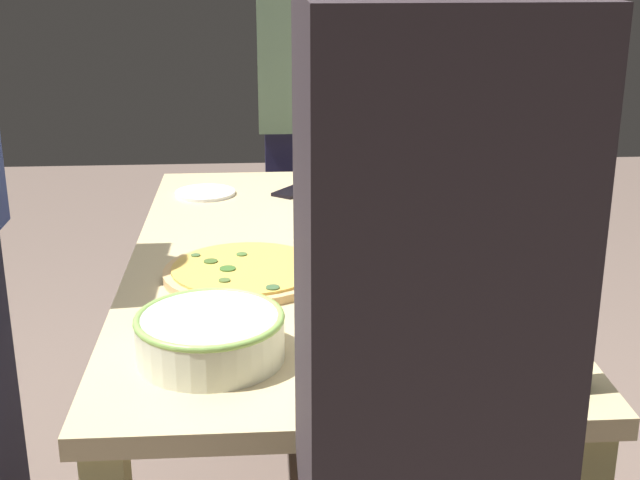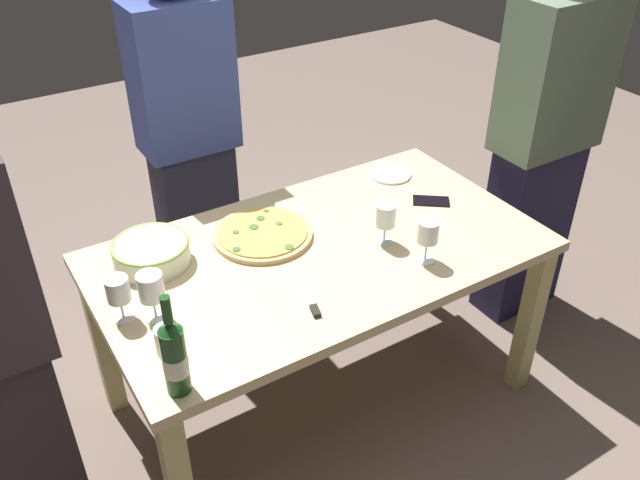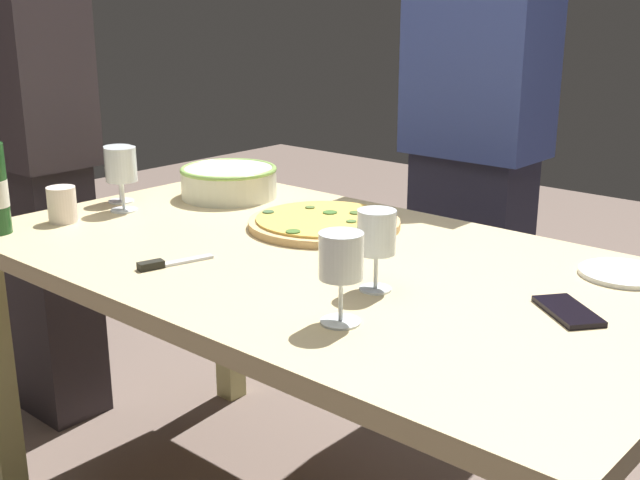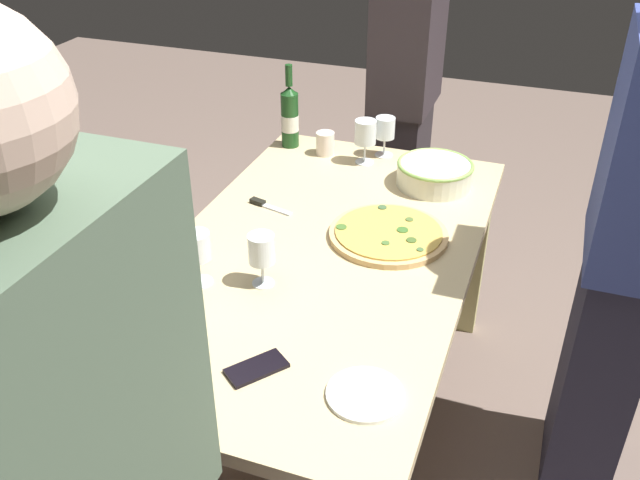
% 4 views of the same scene
% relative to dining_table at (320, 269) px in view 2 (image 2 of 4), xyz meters
% --- Properties ---
extents(ground_plane, '(8.00, 8.00, 0.00)m').
position_rel_dining_table_xyz_m(ground_plane, '(0.00, 0.00, -0.66)').
color(ground_plane, '#6F5C52').
extents(dining_table, '(1.60, 0.90, 0.75)m').
position_rel_dining_table_xyz_m(dining_table, '(0.00, 0.00, 0.00)').
color(dining_table, '#CFB784').
rests_on(dining_table, ground).
extents(pizza, '(0.37, 0.37, 0.03)m').
position_rel_dining_table_xyz_m(pizza, '(-0.14, 0.17, 0.11)').
color(pizza, tan).
rests_on(pizza, dining_table).
extents(serving_bowl, '(0.27, 0.27, 0.09)m').
position_rel_dining_table_xyz_m(serving_bowl, '(-0.54, 0.23, 0.14)').
color(serving_bowl, silver).
rests_on(serving_bowl, dining_table).
extents(wine_bottle, '(0.07, 0.07, 0.33)m').
position_rel_dining_table_xyz_m(wine_bottle, '(-0.69, -0.37, 0.22)').
color(wine_bottle, '#19441B').
rests_on(wine_bottle, dining_table).
extents(wine_glass_near_pizza, '(0.07, 0.07, 0.16)m').
position_rel_dining_table_xyz_m(wine_glass_near_pizza, '(0.22, -0.09, 0.20)').
color(wine_glass_near_pizza, white).
rests_on(wine_glass_near_pizza, dining_table).
extents(wine_glass_by_bottle, '(0.08, 0.08, 0.16)m').
position_rel_dining_table_xyz_m(wine_glass_by_bottle, '(0.27, -0.26, 0.21)').
color(wine_glass_by_bottle, white).
rests_on(wine_glass_by_bottle, dining_table).
extents(wine_glass_far_left, '(0.07, 0.07, 0.15)m').
position_rel_dining_table_xyz_m(wine_glass_far_left, '(-0.72, 0.00, 0.20)').
color(wine_glass_far_left, white).
rests_on(wine_glass_far_left, dining_table).
extents(wine_glass_far_right, '(0.08, 0.08, 0.17)m').
position_rel_dining_table_xyz_m(wine_glass_far_right, '(-0.64, -0.05, 0.21)').
color(wine_glass_far_right, white).
rests_on(wine_glass_far_right, dining_table).
extents(cup_amber, '(0.07, 0.07, 0.09)m').
position_rel_dining_table_xyz_m(cup_amber, '(-0.66, -0.22, 0.14)').
color(cup_amber, '#F3E1D1').
rests_on(cup_amber, dining_table).
extents(side_plate, '(0.18, 0.18, 0.01)m').
position_rel_dining_table_xyz_m(side_plate, '(0.54, 0.30, 0.10)').
color(side_plate, white).
rests_on(side_plate, dining_table).
extents(cell_phone, '(0.16, 0.14, 0.01)m').
position_rel_dining_table_xyz_m(cell_phone, '(0.55, 0.04, 0.10)').
color(cell_phone, black).
rests_on(cell_phone, dining_table).
extents(pizza_knife, '(0.06, 0.17, 0.02)m').
position_rel_dining_table_xyz_m(pizza_knife, '(-0.19, -0.26, 0.10)').
color(pizza_knife, silver).
rests_on(pizza_knife, dining_table).
extents(person_host, '(0.40, 0.24, 1.69)m').
position_rel_dining_table_xyz_m(person_host, '(-0.13, 0.86, 0.20)').
color(person_host, '#262638').
rests_on(person_host, ground).
extents(person_guest_right, '(0.45, 0.24, 1.72)m').
position_rel_dining_table_xyz_m(person_guest_right, '(1.14, 0.02, 0.22)').
color(person_guest_right, '#1E1C3C').
rests_on(person_guest_right, ground).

